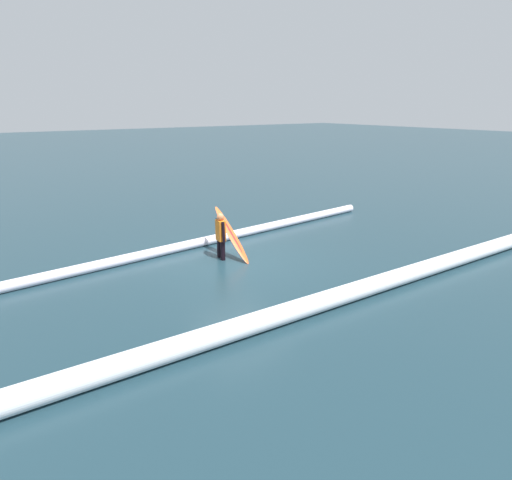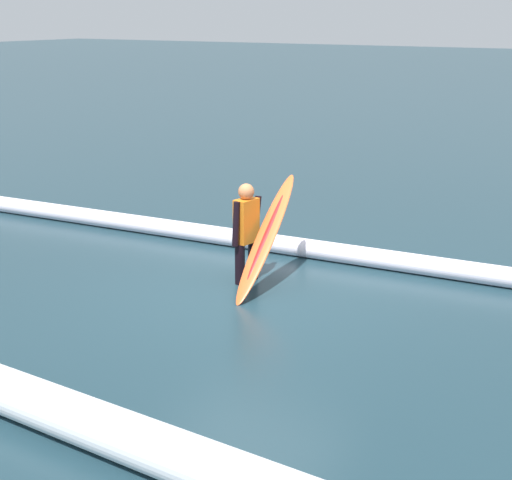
{
  "view_description": "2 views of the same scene",
  "coord_description": "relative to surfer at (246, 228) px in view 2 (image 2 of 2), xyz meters",
  "views": [
    {
      "loc": [
        6.55,
        10.21,
        4.4
      ],
      "look_at": [
        0.05,
        1.01,
        0.92
      ],
      "focal_mm": 30.63,
      "sensor_mm": 36.0,
      "label": 1
    },
    {
      "loc": [
        -5.1,
        8.11,
        3.62
      ],
      "look_at": [
        -0.23,
        0.11,
        0.83
      ],
      "focal_mm": 53.76,
      "sensor_mm": 36.0,
      "label": 2
    }
  ],
  "objects": [
    {
      "name": "surfer",
      "position": [
        0.0,
        0.0,
        0.0
      ],
      "size": [
        0.25,
        0.6,
        1.4
      ],
      "rotation": [
        0.0,
        0.0,
        1.43
      ],
      "color": "black",
      "rests_on": "ground_plane"
    },
    {
      "name": "surfboard",
      "position": [
        -0.34,
        0.05,
        -0.06
      ],
      "size": [
        0.38,
        1.67,
        1.45
      ],
      "color": "#E55926",
      "rests_on": "ground_plane"
    },
    {
      "name": "ground_plane",
      "position": [
        -0.28,
        0.47,
        -0.77
      ],
      "size": [
        149.61,
        149.61,
        0.0
      ],
      "primitive_type": "plane",
      "color": "#1D3741"
    },
    {
      "name": "wave_crest_foreground",
      "position": [
        -0.1,
        -1.4,
        -0.63
      ],
      "size": [
        15.24,
        1.51,
        0.29
      ],
      "primitive_type": "cylinder",
      "rotation": [
        0.0,
        1.57,
        0.08
      ],
      "color": "white",
      "rests_on": "ground_plane"
    }
  ]
}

